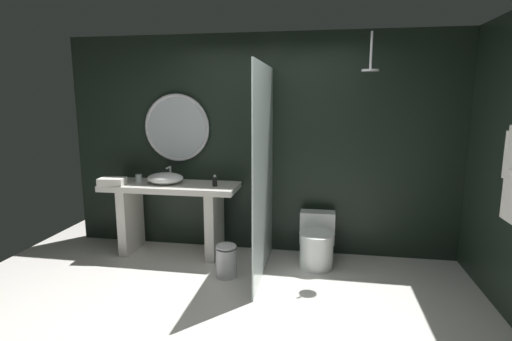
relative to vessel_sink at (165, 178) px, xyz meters
The scene contains 12 objects.
ground_plane 2.10m from the vessel_sink, 54.47° to the right, with size 5.76×5.76×0.00m, color silver.
back_wall_panel 1.21m from the vessel_sink, 18.38° to the left, with size 4.80×0.10×2.60m, color black.
vanity_counter 0.35m from the vessel_sink, ahead, with size 1.60×0.57×0.86m.
vessel_sink is the anchor object (origin of this frame).
tumbler_cup 0.37m from the vessel_sink, behind, with size 0.07×0.07×0.09m, color silver.
soap_dispenser 0.62m from the vessel_sink, ahead, with size 0.05×0.05×0.13m.
round_wall_mirror 0.64m from the vessel_sink, 77.86° to the left, with size 0.82×0.04×0.82m.
shower_glass_panel 1.29m from the vessel_sink, 15.58° to the right, with size 0.02×1.31×2.19m, color silver.
rain_shower_head 2.59m from the vessel_sink, ahead, with size 0.17×0.17×0.38m.
toilet 1.91m from the vessel_sink, ahead, with size 0.40×0.59×0.56m.
waste_bin 1.25m from the vessel_sink, 31.34° to the right, with size 0.22×0.22×0.37m.
folded_hand_towel 0.61m from the vessel_sink, 162.88° to the right, with size 0.29×0.19×0.08m, color silver.
Camera 1 is at (0.73, -2.77, 1.85)m, focal length 27.60 mm.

